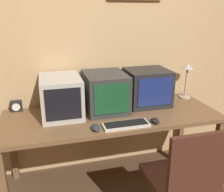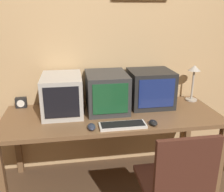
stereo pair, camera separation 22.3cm
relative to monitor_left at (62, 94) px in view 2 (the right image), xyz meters
The scene contains 10 objects.
wall_back 0.66m from the monitor_left, 34.08° to the left, with size 8.00×0.08×2.60m.
desk 0.52m from the monitor_left, 15.15° to the right, with size 1.97×0.74×0.74m.
monitor_left is the anchor object (origin of this frame).
monitor_center 0.41m from the monitor_left, ahead, with size 0.38×0.46×0.36m.
monitor_right 0.85m from the monitor_left, ahead, with size 0.41×0.38×0.35m.
keyboard_main 0.64m from the monitor_left, 38.61° to the right, with size 0.39×0.14×0.03m.
mouse_near_keyboard 0.86m from the monitor_left, 28.14° to the right, with size 0.07×0.10×0.04m.
mouse_far_corner 0.48m from the monitor_left, 59.49° to the right, with size 0.06×0.12×0.04m.
desk_clock 0.47m from the monitor_left, 154.44° to the left, with size 0.10×0.06×0.10m.
desk_lamp 1.34m from the monitor_left, ahead, with size 0.12×0.12×0.38m.
Camera 2 is at (-0.34, -1.11, 1.64)m, focal length 40.00 mm.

